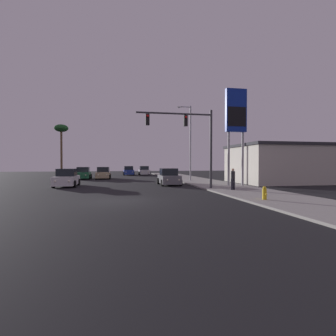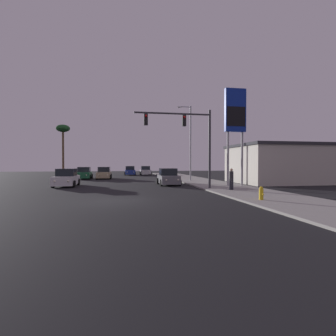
% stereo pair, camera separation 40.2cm
% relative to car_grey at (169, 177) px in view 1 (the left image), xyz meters
% --- Properties ---
extents(ground_plane, '(120.00, 120.00, 0.00)m').
position_rel_car_grey_xyz_m(ground_plane, '(-5.04, -10.63, -0.76)').
color(ground_plane, black).
extents(sidewalk_right, '(5.00, 60.00, 0.12)m').
position_rel_car_grey_xyz_m(sidewalk_right, '(4.46, -0.63, -0.70)').
color(sidewalk_right, gray).
rests_on(sidewalk_right, ground).
extents(building_gas_station, '(10.30, 8.30, 4.30)m').
position_rel_car_grey_xyz_m(building_gas_station, '(12.96, 0.57, 1.40)').
color(building_gas_station, beige).
rests_on(building_gas_station, ground).
extents(car_grey, '(2.04, 4.34, 1.68)m').
position_rel_car_grey_xyz_m(car_grey, '(0.00, 0.00, 0.00)').
color(car_grey, slate).
rests_on(car_grey, ground).
extents(car_silver, '(2.04, 4.32, 1.68)m').
position_rel_car_grey_xyz_m(car_silver, '(-0.13, 23.60, 0.00)').
color(car_silver, '#B7B7BC').
rests_on(car_silver, ground).
extents(car_blue, '(2.04, 4.31, 1.68)m').
position_rel_car_grey_xyz_m(car_blue, '(-3.05, 23.44, 0.00)').
color(car_blue, navy).
rests_on(car_blue, ground).
extents(car_tan, '(2.04, 4.33, 1.68)m').
position_rel_car_grey_xyz_m(car_tan, '(-7.07, 12.15, 0.00)').
color(car_tan, tan).
rests_on(car_tan, ground).
extents(car_green, '(2.04, 4.33, 1.68)m').
position_rel_car_grey_xyz_m(car_green, '(-9.79, 12.08, 0.00)').
color(car_green, '#195933').
rests_on(car_green, ground).
extents(car_white, '(2.04, 4.32, 1.68)m').
position_rel_car_grey_xyz_m(car_white, '(-9.83, 0.07, 0.00)').
color(car_white, silver).
rests_on(car_white, ground).
extents(traffic_light_mast, '(6.36, 0.36, 6.50)m').
position_rel_car_grey_xyz_m(traffic_light_mast, '(0.80, -5.24, 3.91)').
color(traffic_light_mast, '#38383D').
rests_on(traffic_light_mast, sidewalk_right).
extents(street_lamp, '(1.74, 0.24, 9.00)m').
position_rel_car_grey_xyz_m(street_lamp, '(3.44, 4.56, 4.36)').
color(street_lamp, '#99999E').
rests_on(street_lamp, sidewalk_right).
extents(gas_station_sign, '(2.00, 0.42, 9.00)m').
position_rel_car_grey_xyz_m(gas_station_sign, '(5.75, -3.21, 5.86)').
color(gas_station_sign, '#99999E').
rests_on(gas_station_sign, sidewalk_right).
extents(fire_hydrant, '(0.24, 0.34, 0.76)m').
position_rel_car_grey_xyz_m(fire_hydrant, '(3.09, -12.48, -0.27)').
color(fire_hydrant, gold).
rests_on(fire_hydrant, sidewalk_right).
extents(pedestrian_on_sidewalk, '(0.34, 0.32, 1.67)m').
position_rel_car_grey_xyz_m(pedestrian_on_sidewalk, '(3.73, -6.96, 0.27)').
color(pedestrian_on_sidewalk, '#23232D').
rests_on(pedestrian_on_sidewalk, sidewalk_right).
extents(palm_tree_far, '(2.40, 2.40, 9.12)m').
position_rel_car_grey_xyz_m(palm_tree_far, '(-14.90, 23.37, 7.16)').
color(palm_tree_far, brown).
rests_on(palm_tree_far, ground).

